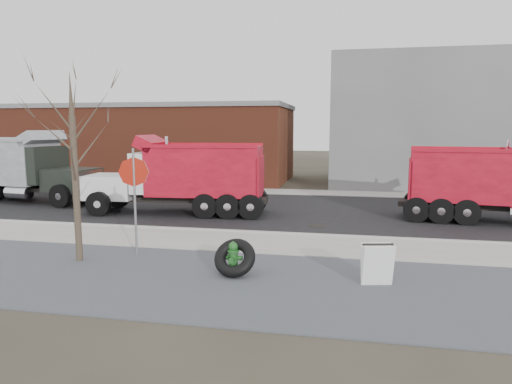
% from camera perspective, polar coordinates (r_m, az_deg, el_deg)
% --- Properties ---
extents(ground, '(120.00, 120.00, 0.00)m').
position_cam_1_polar(ground, '(14.74, -4.93, -6.45)').
color(ground, '#383328').
rests_on(ground, ground).
extents(gravel_verge, '(60.00, 5.00, 0.03)m').
position_cam_1_polar(gravel_verge, '(11.55, -9.86, -10.59)').
color(gravel_verge, slate).
rests_on(gravel_verge, ground).
extents(sidewalk, '(60.00, 2.50, 0.06)m').
position_cam_1_polar(sidewalk, '(14.96, -4.67, -6.11)').
color(sidewalk, '#9E9B93').
rests_on(sidewalk, ground).
extents(curb, '(60.00, 0.15, 0.11)m').
position_cam_1_polar(curb, '(16.17, -3.40, -4.93)').
color(curb, '#9E9B93').
rests_on(curb, ground).
extents(road, '(60.00, 9.40, 0.02)m').
position_cam_1_polar(road, '(20.72, -0.08, -2.16)').
color(road, black).
rests_on(road, ground).
extents(far_sidewalk, '(60.00, 2.00, 0.06)m').
position_cam_1_polar(far_sidewalk, '(26.26, 2.37, 0.05)').
color(far_sidewalk, '#9E9B93').
rests_on(far_sidewalk, ground).
extents(building_grey, '(12.00, 10.00, 8.00)m').
position_cam_1_polar(building_grey, '(32.08, 20.43, 8.12)').
color(building_grey, gray).
rests_on(building_grey, ground).
extents(building_brick, '(20.20, 8.20, 5.30)m').
position_cam_1_polar(building_brick, '(33.76, -13.34, 6.09)').
color(building_brick, brown).
rests_on(building_brick, ground).
extents(bare_tree, '(3.20, 3.20, 5.20)m').
position_cam_1_polar(bare_tree, '(13.24, -21.87, 5.80)').
color(bare_tree, '#382D23').
rests_on(bare_tree, ground).
extents(fire_hydrant, '(0.47, 0.46, 0.85)m').
position_cam_1_polar(fire_hydrant, '(11.64, -2.87, -8.41)').
color(fire_hydrant, '#296928').
rests_on(fire_hydrant, ground).
extents(truck_tire, '(1.10, 0.97, 0.98)m').
position_cam_1_polar(truck_tire, '(11.50, -2.67, -8.22)').
color(truck_tire, black).
rests_on(truck_tire, ground).
extents(stop_sign, '(0.80, 0.33, 3.11)m').
position_cam_1_polar(stop_sign, '(13.37, -14.98, 0.96)').
color(stop_sign, gray).
rests_on(stop_sign, ground).
extents(sandwich_board, '(0.80, 0.59, 1.00)m').
position_cam_1_polar(sandwich_board, '(11.12, 14.90, -8.71)').
color(sandwich_board, white).
rests_on(sandwich_board, ground).
extents(dump_truck_red_a, '(7.99, 3.01, 3.20)m').
position_cam_1_polar(dump_truck_red_a, '(19.94, 27.96, 1.20)').
color(dump_truck_red_a, black).
rests_on(dump_truck_red_a, ground).
extents(dump_truck_red_b, '(7.91, 2.87, 3.32)m').
position_cam_1_polar(dump_truck_red_b, '(19.69, -9.07, 2.14)').
color(dump_truck_red_b, black).
rests_on(dump_truck_red_b, ground).
extents(dump_truck_grey, '(7.88, 3.37, 3.49)m').
position_cam_1_polar(dump_truck_grey, '(25.76, -27.36, 2.92)').
color(dump_truck_grey, black).
rests_on(dump_truck_grey, ground).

